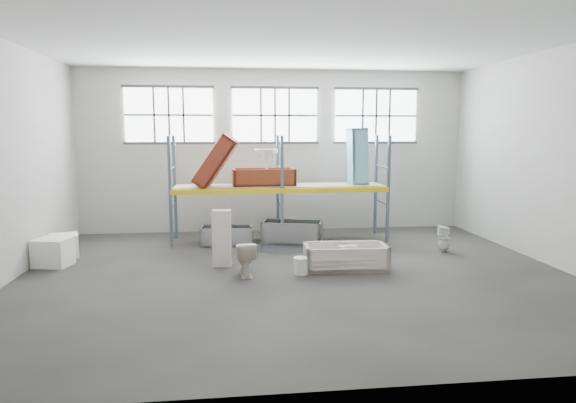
{
  "coord_description": "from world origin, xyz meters",
  "views": [
    {
      "loc": [
        -1.42,
        -10.52,
        3.1
      ],
      "look_at": [
        0.0,
        1.5,
        1.4
      ],
      "focal_mm": 31.0,
      "sensor_mm": 36.0,
      "label": 1
    }
  ],
  "objects": [
    {
      "name": "steel_tub_right",
      "position": [
        0.31,
        3.11,
        0.31
      ],
      "size": [
        1.82,
        1.2,
        0.61
      ],
      "primitive_type": null,
      "rotation": [
        0.0,
        0.0,
        -0.27
      ],
      "color": "#9FA1A7",
      "rests_on": "floor"
    },
    {
      "name": "rack_beam_front",
      "position": [
        0.0,
        2.9,
        1.5
      ],
      "size": [
        6.0,
        0.1,
        0.14
      ],
      "primitive_type": "cube",
      "color": "yellow",
      "rests_on": "floor"
    },
    {
      "name": "window_left",
      "position": [
        -3.2,
        4.94,
        3.6
      ],
      "size": [
        2.6,
        0.04,
        1.6
      ],
      "primitive_type": "cube",
      "color": "white",
      "rests_on": "wall_back"
    },
    {
      "name": "ceiling",
      "position": [
        0.0,
        0.0,
        5.05
      ],
      "size": [
        12.0,
        10.0,
        0.1
      ],
      "primitive_type": "cube",
      "color": "silver",
      "rests_on": "ground"
    },
    {
      "name": "blue_tub_upright",
      "position": [
        2.28,
        3.61,
        2.4
      ],
      "size": [
        0.51,
        0.76,
        1.64
      ],
      "primitive_type": null,
      "rotation": [
        0.0,
        1.54,
        0.0
      ],
      "color": "#75B0C8",
      "rests_on": "shelf_deck"
    },
    {
      "name": "sink_on_shelf",
      "position": [
        -0.4,
        3.3,
        2.09
      ],
      "size": [
        0.71,
        0.59,
        0.58
      ],
      "primitive_type": "imported",
      "rotation": [
        0.0,
        0.0,
        -0.13
      ],
      "color": "white",
      "rests_on": "rust_tub_flat"
    },
    {
      "name": "window_mid",
      "position": [
        0.0,
        4.94,
        3.6
      ],
      "size": [
        2.6,
        0.04,
        1.6
      ],
      "primitive_type": "cube",
      "color": "white",
      "rests_on": "wall_back"
    },
    {
      "name": "carton_far",
      "position": [
        -5.57,
        2.21,
        0.28
      ],
      "size": [
        0.84,
        0.84,
        0.56
      ],
      "primitive_type": "cube",
      "rotation": [
        0.0,
        0.0,
        0.31
      ],
      "color": "white",
      "rests_on": "floor"
    },
    {
      "name": "wall_back",
      "position": [
        0.0,
        5.05,
        2.5
      ],
      "size": [
        12.0,
        0.1,
        5.0
      ],
      "primitive_type": "cube",
      "color": "#A7A69B",
      "rests_on": "ground"
    },
    {
      "name": "rack_upright_ra",
      "position": [
        3.0,
        2.9,
        1.5
      ],
      "size": [
        0.08,
        0.08,
        3.0
      ],
      "primitive_type": "cube",
      "color": "slate",
      "rests_on": "floor"
    },
    {
      "name": "wall_right",
      "position": [
        6.05,
        0.0,
        2.5
      ],
      "size": [
        0.1,
        10.0,
        5.0
      ],
      "primitive_type": "cube",
      "color": "#A2A096",
      "rests_on": "ground"
    },
    {
      "name": "bathtub_beige",
      "position": [
        1.18,
        0.31,
        0.27
      ],
      "size": [
        1.91,
        0.97,
        0.55
      ],
      "primitive_type": null,
      "rotation": [
        0.0,
        0.0,
        -0.05
      ],
      "color": "beige",
      "rests_on": "floor"
    },
    {
      "name": "window_right",
      "position": [
        3.2,
        4.94,
        3.6
      ],
      "size": [
        2.6,
        0.04,
        1.6
      ],
      "primitive_type": "cube",
      "color": "white",
      "rests_on": "wall_back"
    },
    {
      "name": "rack_upright_la",
      "position": [
        -3.0,
        2.9,
        1.5
      ],
      "size": [
        0.08,
        0.08,
        3.0
      ],
      "primitive_type": "cube",
      "color": "slate",
      "rests_on": "floor"
    },
    {
      "name": "toilet_white",
      "position": [
        4.11,
        1.57,
        0.35
      ],
      "size": [
        0.38,
        0.38,
        0.69
      ],
      "primitive_type": "imported",
      "rotation": [
        0.0,
        0.0,
        -1.81
      ],
      "color": "white",
      "rests_on": "floor"
    },
    {
      "name": "wall_front",
      "position": [
        0.0,
        -5.05,
        2.5
      ],
      "size": [
        12.0,
        0.1,
        5.0
      ],
      "primitive_type": "cube",
      "color": "#9C9A91",
      "rests_on": "ground"
    },
    {
      "name": "rust_tub_flat",
      "position": [
        -0.46,
        3.53,
        1.82
      ],
      "size": [
        1.79,
        0.9,
        0.49
      ],
      "primitive_type": null,
      "rotation": [
        0.0,
        0.0,
        0.04
      ],
      "color": "#993426",
      "rests_on": "shelf_deck"
    },
    {
      "name": "sink_in_tub",
      "position": [
        0.49,
        0.64,
        0.16
      ],
      "size": [
        0.49,
        0.49,
        0.16
      ],
      "primitive_type": "imported",
      "rotation": [
        0.0,
        0.0,
        0.04
      ],
      "color": "beige",
      "rests_on": "bathtub_beige"
    },
    {
      "name": "cistern_tall",
      "position": [
        -1.62,
        0.86,
        0.66
      ],
      "size": [
        0.45,
        0.31,
        1.31
      ],
      "primitive_type": "cube",
      "rotation": [
        0.0,
        0.0,
        -0.09
      ],
      "color": "silver",
      "rests_on": "floor"
    },
    {
      "name": "carton_near",
      "position": [
        -5.53,
        1.32,
        0.32
      ],
      "size": [
        0.87,
        0.78,
        0.65
      ],
      "primitive_type": "cube",
      "rotation": [
        0.0,
        0.0,
        -0.2
      ],
      "color": "white",
      "rests_on": "floor"
    },
    {
      "name": "bucket",
      "position": [
        0.1,
        -0.03,
        0.19
      ],
      "size": [
        0.38,
        0.38,
        0.37
      ],
      "primitive_type": "cylinder",
      "rotation": [
        0.0,
        0.0,
        -0.19
      ],
      "color": "silver",
      "rests_on": "floor"
    },
    {
      "name": "toilet_beige",
      "position": [
        -1.11,
        0.02,
        0.38
      ],
      "size": [
        0.47,
        0.77,
        0.76
      ],
      "primitive_type": "imported",
      "rotation": [
        0.0,
        0.0,
        3.2
      ],
      "color": "#F2DDCE",
      "rests_on": "floor"
    },
    {
      "name": "shelf_deck",
      "position": [
        0.0,
        3.5,
        1.58
      ],
      "size": [
        5.9,
        1.1,
        0.03
      ],
      "primitive_type": "cube",
      "color": "gray",
      "rests_on": "floor"
    },
    {
      "name": "wet_patch",
      "position": [
        0.0,
        2.7,
        0.0
      ],
      "size": [
        1.8,
        1.8,
        0.0
      ],
      "primitive_type": "cylinder",
      "color": "black",
      "rests_on": "floor"
    },
    {
      "name": "cistern_spare",
      "position": [
        1.28,
        0.53,
        0.28
      ],
      "size": [
        0.47,
        0.31,
        0.41
      ],
      "primitive_type": "cube",
      "rotation": [
        0.0,
        0.0,
        0.24
      ],
      "color": "beige",
      "rests_on": "bathtub_beige"
    },
    {
      "name": "rack_upright_rb",
      "position": [
        3.0,
        4.1,
        1.5
      ],
      "size": [
        0.08,
        0.08,
        3.0
      ],
      "primitive_type": "cube",
      "color": "slate",
      "rests_on": "floor"
    },
    {
      "name": "floor",
      "position": [
        0.0,
        0.0,
        -0.05
      ],
      "size": [
        12.0,
        10.0,
        0.1
      ],
      "primitive_type": "cube",
      "color": "#48443E",
      "rests_on": "ground"
    },
    {
      "name": "rack_upright_lb",
      "position": [
        -3.0,
        4.1,
        1.5
      ],
      "size": [
        0.08,
        0.08,
        3.0
      ],
      "primitive_type": "cube",
      "color": "slate",
      "rests_on": "floor"
    },
    {
      "name": "rack_upright_mb",
      "position": [
        0.0,
        4.1,
        1.5
      ],
      "size": [
        0.08,
        0.08,
        3.0
      ],
      "primitive_type": "cube",
      "color": "slate",
      "rests_on": "floor"
    },
    {
      "name": "rack_beam_back",
      "position": [
        0.0,
        4.1,
        1.5
      ],
      "size": [
        6.0,
        0.1,
        0.14
      ],
      "primitive_type": "cube",
      "color": "yellow",
      "rests_on": "floor"
    },
    {
      "name": "steel_tub_left",
      "position": [
        -1.52,
        3.02,
        0.26
      ],
      "size": [
        1.45,
        0.75,
        0.52
      ],
      "primitive_type": null,
      "rotation": [
        0.0,
        0.0,
        -0.07
      ],
      "color": "#B4B5BD",
      "rests_on": "floor"
    },
    {
      "name": "rack_upright_ma",
      "position": [
        0.0,
        2.9,
        1.5
      ],
      "size": [
        0.08,
        0.08,
        3.0
      ],
      "primitive_type": "cube",
      "color": "slate",
      "rests_on": "floor"
    },
    {
      "name": "rust_tub_tilted",
      "position": [
        -1.79,
        3.25,
        2.29
      ],
      "size": [
        1.35,
        0.9,
        1.53
      ],
      "primitive_type": null,
      "rotation": [
        0.0,
        -0.96,
        -0.14
      ],
      "color": "brown",
      "rests_on": "shelf_deck"
    }
  ]
}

